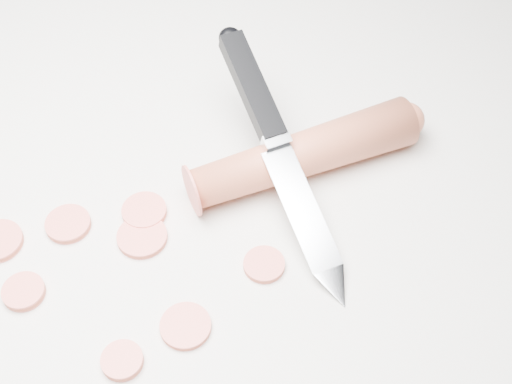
% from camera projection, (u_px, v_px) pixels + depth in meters
% --- Properties ---
extents(ground, '(2.40, 2.40, 0.00)m').
position_uv_depth(ground, '(151.00, 225.00, 0.57)').
color(ground, silver).
rests_on(ground, ground).
extents(carrot, '(0.16, 0.17, 0.04)m').
position_uv_depth(carrot, '(303.00, 154.00, 0.59)').
color(carrot, '#C05335').
rests_on(carrot, ground).
extents(carrot_slice_1, '(0.03, 0.03, 0.01)m').
position_uv_depth(carrot_slice_1, '(24.00, 292.00, 0.53)').
color(carrot_slice_1, '#EB5F52').
rests_on(carrot_slice_1, ground).
extents(carrot_slice_2, '(0.04, 0.04, 0.01)m').
position_uv_depth(carrot_slice_2, '(142.00, 237.00, 0.56)').
color(carrot_slice_2, '#EB5F52').
rests_on(carrot_slice_2, ground).
extents(carrot_slice_3, '(0.03, 0.03, 0.01)m').
position_uv_depth(carrot_slice_3, '(122.00, 361.00, 0.50)').
color(carrot_slice_3, '#EB5F52').
rests_on(carrot_slice_3, ground).
extents(carrot_slice_4, '(0.03, 0.03, 0.01)m').
position_uv_depth(carrot_slice_4, '(264.00, 265.00, 0.55)').
color(carrot_slice_4, '#EB5F52').
rests_on(carrot_slice_4, ground).
extents(carrot_slice_5, '(0.04, 0.04, 0.01)m').
position_uv_depth(carrot_slice_5, '(144.00, 211.00, 0.58)').
color(carrot_slice_5, '#EB5F52').
rests_on(carrot_slice_5, ground).
extents(carrot_slice_6, '(0.04, 0.04, 0.01)m').
position_uv_depth(carrot_slice_6, '(186.00, 326.00, 0.51)').
color(carrot_slice_6, '#EB5F52').
rests_on(carrot_slice_6, ground).
extents(carrot_slice_7, '(0.04, 0.04, 0.01)m').
position_uv_depth(carrot_slice_7, '(68.00, 224.00, 0.57)').
color(carrot_slice_7, '#EB5F52').
rests_on(carrot_slice_7, ground).
extents(kitchen_knife, '(0.20, 0.18, 0.09)m').
position_uv_depth(kitchen_knife, '(283.00, 155.00, 0.56)').
color(kitchen_knife, silver).
rests_on(kitchen_knife, ground).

